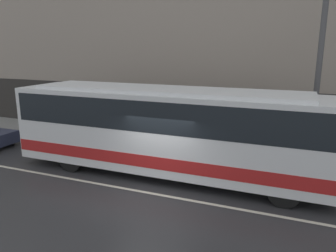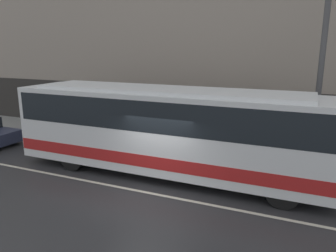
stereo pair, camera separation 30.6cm
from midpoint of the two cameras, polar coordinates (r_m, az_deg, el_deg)
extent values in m
plane|color=#2D2D30|center=(11.27, -3.38, -11.70)|extent=(60.00, 60.00, 0.00)
cube|color=gray|center=(15.92, 4.95, -3.72)|extent=(60.00, 2.73, 0.17)
cube|color=gray|center=(16.69, 6.98, 17.06)|extent=(60.00, 0.30, 11.70)
cube|color=#2D2B28|center=(16.85, 6.40, 1.83)|extent=(60.00, 0.06, 2.80)
cube|color=beige|center=(11.27, -3.38, -11.68)|extent=(54.00, 0.14, 0.01)
cube|color=white|center=(12.33, -1.12, -0.61)|extent=(11.99, 2.55, 2.87)
cube|color=#B21E1E|center=(12.57, -1.10, -4.53)|extent=(11.93, 2.57, 0.45)
cube|color=black|center=(12.17, -1.14, 2.63)|extent=(11.63, 2.57, 1.09)
cube|color=white|center=(12.05, -1.16, 6.30)|extent=(10.19, 2.17, 0.12)
cylinder|color=black|center=(10.77, 18.81, -10.72)|extent=(1.02, 0.28, 1.02)
cylinder|color=black|center=(12.84, 19.47, -6.79)|extent=(1.02, 0.28, 1.02)
cylinder|color=black|center=(13.60, -17.15, -5.47)|extent=(1.02, 0.28, 1.02)
cylinder|color=black|center=(15.29, -11.91, -3.04)|extent=(1.02, 0.28, 1.02)
cylinder|color=black|center=(18.60, -26.36, -1.86)|extent=(0.62, 0.20, 0.62)
cylinder|color=#4C4C4F|center=(13.74, 24.19, 9.08)|extent=(0.21, 0.21, 7.68)
cylinder|color=navy|center=(15.20, 2.26, -1.64)|extent=(0.36, 0.36, 1.30)
sphere|color=tan|center=(15.02, 2.28, 1.18)|extent=(0.24, 0.24, 0.24)
camera|label=1|loc=(0.15, -90.72, -0.17)|focal=35.00mm
camera|label=2|loc=(0.15, 89.28, 0.17)|focal=35.00mm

